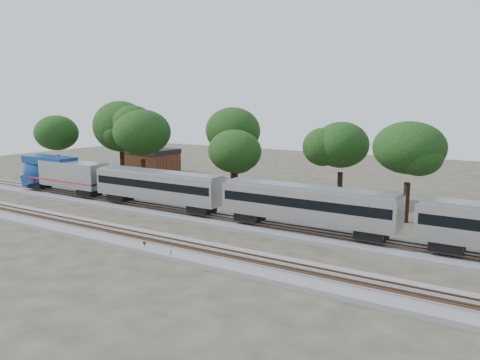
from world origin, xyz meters
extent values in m
plane|color=#383328|center=(0.00, 0.00, 0.00)|extent=(160.00, 160.00, 0.00)
cube|color=slate|center=(0.00, 6.00, 0.20)|extent=(160.00, 5.00, 0.40)
cube|color=brown|center=(0.00, 5.28, 0.66)|extent=(160.00, 0.08, 0.15)
cube|color=brown|center=(0.00, 6.72, 0.66)|extent=(160.00, 0.08, 0.15)
cube|color=slate|center=(0.00, -4.00, 0.20)|extent=(160.00, 5.00, 0.40)
cube|color=brown|center=(0.00, -4.72, 0.66)|extent=(160.00, 0.08, 0.15)
cube|color=brown|center=(0.00, -3.28, 0.66)|extent=(160.00, 0.08, 0.15)
cube|color=#B5B7BC|center=(-21.88, 6.00, 3.26)|extent=(10.51, 2.97, 3.27)
ellipsoid|color=navy|center=(-29.42, 6.00, 3.01)|extent=(5.35, 3.09, 4.56)
cube|color=navy|center=(-26.74, 6.00, 4.80)|extent=(8.43, 2.92, 0.99)
cube|color=black|center=(-28.92, 6.00, 4.00)|extent=(0.44, 2.28, 1.30)
cube|color=#AC1A25|center=(-23.07, 6.00, 2.42)|extent=(12.89, 3.01, 0.18)
cube|color=black|center=(-29.27, 6.00, 1.18)|extent=(2.58, 2.18, 0.89)
cube|color=black|center=(-18.86, 6.00, 1.18)|extent=(2.58, 2.18, 0.89)
cube|color=#B5B7BC|center=(-6.90, 6.00, 3.11)|extent=(17.25, 2.97, 2.97)
cube|color=black|center=(-6.90, 6.00, 3.41)|extent=(16.66, 3.02, 0.89)
cube|color=gray|center=(-6.90, 6.00, 4.65)|extent=(16.86, 2.38, 0.35)
cube|color=black|center=(-13.15, 6.00, 1.18)|extent=(2.58, 2.18, 0.89)
cube|color=black|center=(-0.66, 6.00, 1.18)|extent=(2.58, 2.18, 0.89)
cube|color=#B5B7BC|center=(11.75, 6.00, 3.11)|extent=(17.25, 2.97, 2.97)
cube|color=black|center=(11.75, 6.00, 3.41)|extent=(16.66, 3.02, 0.89)
cube|color=gray|center=(11.75, 6.00, 4.65)|extent=(16.86, 2.38, 0.35)
cube|color=black|center=(5.50, 6.00, 1.18)|extent=(2.58, 2.18, 0.89)
cube|color=black|center=(17.99, 6.00, 1.18)|extent=(2.58, 2.18, 0.89)
cube|color=black|center=(24.15, 6.00, 1.18)|extent=(2.58, 2.18, 0.89)
cylinder|color=#512D19|center=(2.19, -5.80, 0.42)|extent=(0.06, 0.06, 0.83)
cylinder|color=#A20B0C|center=(2.19, -5.80, 0.79)|extent=(0.29, 0.12, 0.30)
cylinder|color=#512D19|center=(5.47, -6.22, 0.43)|extent=(0.06, 0.06, 0.87)
cylinder|color=silver|center=(5.47, -6.22, 0.82)|extent=(0.31, 0.10, 0.31)
cube|color=#512D19|center=(5.99, -5.26, 0.15)|extent=(0.54, 0.37, 0.30)
cube|color=brown|center=(-29.36, 28.69, 1.80)|extent=(9.51, 7.03, 3.61)
cube|color=black|center=(-29.36, 28.69, 4.01)|extent=(9.72, 7.25, 0.81)
cylinder|color=black|center=(-36.09, 14.23, 2.10)|extent=(0.70, 0.70, 4.20)
ellipsoid|color=black|center=(-36.09, 14.23, 7.80)|extent=(7.92, 7.92, 6.73)
cylinder|color=black|center=(-26.53, 19.12, 2.39)|extent=(0.70, 0.70, 4.78)
ellipsoid|color=black|center=(-26.53, 19.12, 8.88)|extent=(9.01, 9.01, 7.66)
cylinder|color=black|center=(-17.91, 14.98, 2.27)|extent=(0.70, 0.70, 4.55)
ellipsoid|color=black|center=(-17.91, 14.98, 8.44)|extent=(8.57, 8.57, 7.29)
cylinder|color=black|center=(-7.77, 23.03, 2.31)|extent=(0.70, 0.70, 4.61)
ellipsoid|color=black|center=(-7.77, 23.03, 8.57)|extent=(8.70, 8.70, 7.40)
cylinder|color=black|center=(-3.12, 16.37, 1.73)|extent=(0.70, 0.70, 3.45)
ellipsoid|color=black|center=(-3.12, 16.37, 6.41)|extent=(6.51, 6.51, 5.53)
cylinder|color=black|center=(9.18, 21.65, 2.00)|extent=(0.70, 0.70, 4.00)
ellipsoid|color=black|center=(9.18, 21.65, 7.42)|extent=(7.54, 7.54, 6.41)
cylinder|color=black|center=(18.46, 16.38, 2.14)|extent=(0.70, 0.70, 4.28)
ellipsoid|color=black|center=(18.46, 16.38, 7.94)|extent=(8.06, 8.06, 6.85)
camera|label=1|loc=(29.54, -33.70, 12.44)|focal=35.00mm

